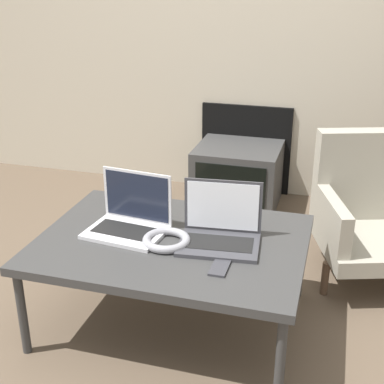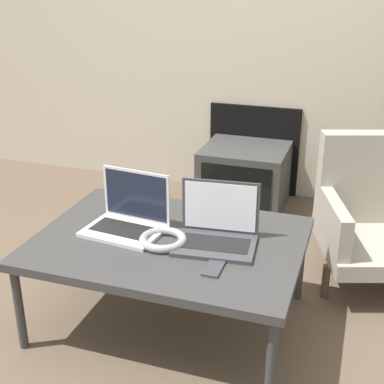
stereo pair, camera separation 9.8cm
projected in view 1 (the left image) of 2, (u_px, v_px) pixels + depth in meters
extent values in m
plane|color=brown|center=(153.00, 358.00, 2.14)|extent=(14.00, 14.00, 0.00)
cube|color=black|center=(246.00, 149.00, 3.66)|extent=(0.61, 0.03, 0.60)
cube|color=#333333|center=(172.00, 243.00, 2.22)|extent=(1.10, 0.80, 0.04)
cylinder|color=#333333|center=(22.00, 313.00, 2.11)|extent=(0.04, 0.04, 0.37)
cylinder|color=#333333|center=(280.00, 361.00, 1.85)|extent=(0.04, 0.04, 0.37)
cylinder|color=#333333|center=(100.00, 233.00, 2.74)|extent=(0.04, 0.04, 0.37)
cylinder|color=#333333|center=(300.00, 261.00, 2.48)|extent=(0.04, 0.04, 0.37)
cube|color=silver|center=(126.00, 232.00, 2.25)|extent=(0.35, 0.27, 0.02)
cube|color=black|center=(126.00, 230.00, 2.25)|extent=(0.29, 0.16, 0.00)
cube|color=silver|center=(137.00, 196.00, 2.30)|extent=(0.32, 0.04, 0.23)
cube|color=black|center=(137.00, 196.00, 2.30)|extent=(0.29, 0.04, 0.20)
cube|color=#38383D|center=(219.00, 245.00, 2.15)|extent=(0.34, 0.27, 0.02)
cube|color=black|center=(219.00, 243.00, 2.14)|extent=(0.29, 0.16, 0.00)
cube|color=#38383D|center=(223.00, 206.00, 2.20)|extent=(0.32, 0.04, 0.23)
cube|color=white|center=(223.00, 206.00, 2.20)|extent=(0.29, 0.03, 0.20)
torus|color=gray|center=(166.00, 240.00, 2.16)|extent=(0.20, 0.20, 0.03)
cube|color=#333338|center=(220.00, 266.00, 2.00)|extent=(0.06, 0.14, 0.01)
cube|color=#383838|center=(238.00, 176.00, 3.48)|extent=(0.53, 0.48, 0.39)
cube|color=black|center=(230.00, 189.00, 3.26)|extent=(0.44, 0.01, 0.31)
cube|color=gray|center=(379.00, 174.00, 2.70)|extent=(0.65, 0.30, 0.46)
cube|color=gray|center=(331.00, 217.00, 2.54)|extent=(0.21, 0.48, 0.20)
cylinder|color=#4C3828|center=(325.00, 278.00, 2.53)|extent=(0.04, 0.04, 0.17)
cylinder|color=#4C3828|center=(329.00, 237.00, 2.92)|extent=(0.04, 0.04, 0.17)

